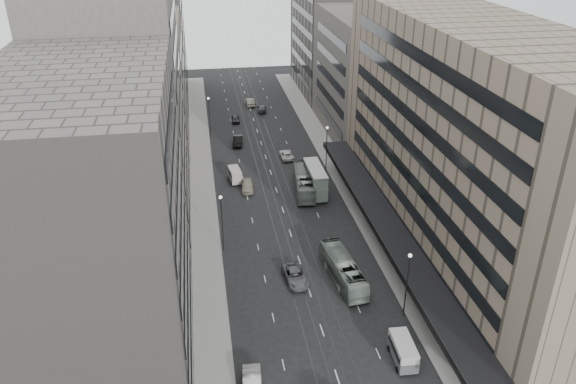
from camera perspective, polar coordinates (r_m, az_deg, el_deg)
ground at (r=68.18m, az=2.37°, el=-10.61°), size 220.00×220.00×0.00m
sidewalk_right at (r=102.17m, az=4.80°, el=2.85°), size 4.00×125.00×0.15m
sidewalk_left at (r=99.44m, az=-8.76°, el=1.92°), size 4.00×125.00×0.15m
department_store at (r=74.16m, az=17.84°, el=4.58°), size 19.20×60.00×30.00m
building_right_mid at (r=113.87m, az=8.03°, el=11.59°), size 15.00×28.00×24.00m
building_right_far at (r=141.59m, az=4.51°, el=15.57°), size 15.00×32.00×28.00m
building_left_a at (r=53.08m, az=-18.91°, el=-4.64°), size 15.00×28.00×30.00m
building_left_b at (r=76.62m, az=-16.44°, el=7.13°), size 15.00×26.00×34.00m
building_left_c at (r=103.56m, az=-14.69°, el=9.74°), size 15.00×28.00×25.00m
building_left_d at (r=135.13m, az=-13.80°, el=14.37°), size 15.00×38.00×28.00m
lamp_right_near at (r=63.70m, az=12.05°, el=-8.51°), size 0.44×0.44×8.32m
lamp_right_far at (r=97.43m, az=3.95°, el=4.94°), size 0.44×0.44×8.32m
lamp_left_near at (r=74.37m, az=-6.76°, el=-2.52°), size 0.44×0.44×8.32m
lamp_left_far at (r=113.86m, az=-8.00°, el=8.01°), size 0.44×0.44×8.32m
bus_near at (r=70.31m, az=5.61°, el=-7.85°), size 3.75×11.46×3.13m
bus_far at (r=91.39m, az=1.63°, el=1.02°), size 4.09×12.15×3.32m
double_decker at (r=90.41m, az=2.78°, el=1.28°), size 2.66×8.46×4.62m
vw_microbus at (r=60.26m, az=11.61°, el=-15.48°), size 2.29×4.70×2.49m
panel_van at (r=95.09m, az=-5.42°, el=1.76°), size 2.31×4.05×2.43m
sedan_2 at (r=70.28m, az=0.74°, el=-8.53°), size 2.96×5.60×1.50m
sedan_4 at (r=92.30m, az=-4.15°, el=0.66°), size 2.31×5.01×1.66m
sedan_5 at (r=110.75m, az=-5.12°, el=5.21°), size 2.38×5.23×1.67m
sedan_6 at (r=104.20m, az=-0.16°, el=3.82°), size 2.43×5.07×1.40m
sedan_7 at (r=129.67m, az=-2.68°, el=8.49°), size 2.60×5.02×1.39m
sedan_8 at (r=123.17m, az=-5.35°, el=7.40°), size 1.88×4.23×1.41m
sedan_9 at (r=133.87m, az=-3.89°, el=9.11°), size 1.94×5.11×1.67m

